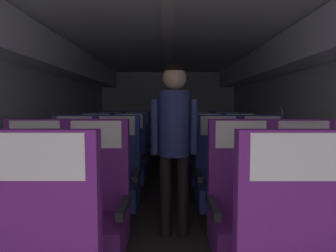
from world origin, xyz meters
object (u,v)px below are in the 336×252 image
object	(u,v)px
seat_b_right_aisle	(305,212)
seat_b_right_window	(241,212)
seat_d_right_window	(206,162)
seat_e_left_window	(108,151)
seat_e_left_aisle	(135,151)
seat_e_right_window	(198,151)
seat_c_left_window	(72,179)
seat_c_right_aisle	(263,180)
seat_d_left_window	(94,162)
seat_c_left_aisle	(115,179)
seat_b_left_window	(31,212)
seat_c_right_window	(218,179)
seat_d_right_aisle	(239,162)
seat_b_left_aisle	(94,212)
seat_d_left_aisle	(128,162)
flight_attendant	(173,131)
seat_e_right_aisle	(227,151)

from	to	relation	value
seat_b_right_aisle	seat_b_right_window	distance (m)	0.46
seat_d_right_window	seat_e_left_window	world-z (taller)	same
seat_e_left_aisle	seat_e_right_window	xyz separation A→B (m)	(1.05, -0.00, 0.00)
seat_c_left_window	seat_c_right_aisle	world-z (taller)	same
seat_c_right_aisle	seat_d_left_window	world-z (taller)	same
seat_c_left_aisle	seat_d_left_window	distance (m)	1.00
seat_b_right_window	seat_e_left_window	xyz separation A→B (m)	(-1.50, 2.67, 0.00)
seat_b_left_window	seat_c_right_aisle	distance (m)	2.14
seat_c_right_aisle	seat_c_right_window	distance (m)	0.46
seat_b_right_aisle	seat_e_right_window	distance (m)	2.70
seat_b_right_aisle	seat_d_left_window	size ratio (longest dim) A/B	1.00
seat_c_right_aisle	seat_d_left_window	distance (m)	2.16
seat_d_right_window	seat_d_right_aisle	bearing A→B (deg)	1.98
seat_c_right_aisle	seat_e_right_window	distance (m)	1.84
seat_b_right_window	seat_e_left_aisle	world-z (taller)	same
seat_e_left_aisle	seat_b_right_aisle	bearing A→B (deg)	-60.32
seat_c_right_window	seat_b_right_window	bearing A→B (deg)	-89.45
seat_c_left_window	seat_e_left_aisle	xyz separation A→B (m)	(0.45, 1.77, 0.00)
seat_b_left_aisle	seat_d_left_aisle	world-z (taller)	same
flight_attendant	seat_d_left_aisle	bearing A→B (deg)	131.94
seat_b_left_window	seat_d_left_window	bearing A→B (deg)	90.01
seat_e_right_window	flight_attendant	xyz separation A→B (m)	(-0.46, -2.02, 0.53)
seat_b_right_aisle	seat_b_right_window	xyz separation A→B (m)	(-0.46, 0.00, 0.00)
seat_d_left_window	seat_e_right_window	xyz separation A→B (m)	(1.49, 0.87, 0.00)
seat_d_left_window	seat_d_left_aisle	xyz separation A→B (m)	(0.45, -0.00, 0.00)
seat_d_right_window	seat_e_left_aisle	bearing A→B (deg)	139.78
seat_b_left_window	seat_c_left_aisle	bearing A→B (deg)	63.25
seat_d_right_aisle	seat_e_left_window	xyz separation A→B (m)	(-1.95, 0.89, 0.00)
seat_b_left_window	seat_d_left_window	distance (m)	1.78
seat_b_right_aisle	seat_e_right_window	size ratio (longest dim) A/B	1.00
seat_e_left_aisle	flight_attendant	xyz separation A→B (m)	(0.59, -2.03, 0.53)
seat_d_left_window	seat_e_left_aisle	bearing A→B (deg)	63.21
seat_b_right_aisle	seat_c_left_aisle	world-z (taller)	same
seat_e_left_window	seat_d_left_window	bearing A→B (deg)	-90.09
seat_b_right_window	seat_c_left_window	world-z (taller)	same
seat_c_left_aisle	flight_attendant	bearing A→B (deg)	-23.51
seat_c_left_aisle	seat_e_left_aisle	bearing A→B (deg)	90.10
seat_b_left_window	seat_c_left_aisle	distance (m)	0.99
seat_b_right_window	seat_e_left_window	distance (m)	3.07
seat_b_right_aisle	seat_d_left_window	distance (m)	2.66
seat_d_right_window	seat_c_right_aisle	bearing A→B (deg)	-63.10
seat_b_left_window	seat_e_left_aisle	bearing A→B (deg)	80.55
seat_b_left_window	seat_e_right_window	xyz separation A→B (m)	(1.49, 2.65, 0.00)
seat_d_left_aisle	seat_d_right_window	size ratio (longest dim) A/B	1.00
seat_e_right_aisle	flight_attendant	world-z (taller)	flight_attendant
seat_b_left_aisle	seat_c_left_window	size ratio (longest dim) A/B	1.00
seat_d_right_window	seat_c_left_window	bearing A→B (deg)	-149.97
seat_c_right_window	flight_attendant	bearing A→B (deg)	-151.75
seat_c_right_aisle	seat_e_left_aisle	world-z (taller)	same
seat_b_left_window	seat_e_left_window	distance (m)	2.66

